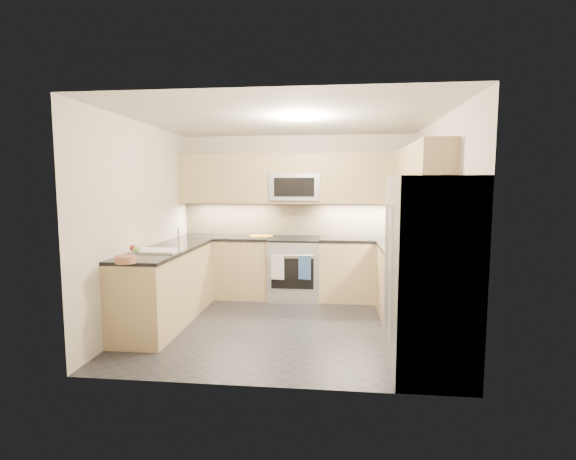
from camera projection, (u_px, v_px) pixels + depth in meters
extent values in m
cube|color=#25252A|center=(285.00, 325.00, 5.15)|extent=(3.60, 3.20, 0.00)
cube|color=beige|center=(285.00, 119.00, 4.89)|extent=(3.60, 3.20, 0.02)
cube|color=beige|center=(296.00, 216.00, 6.61)|extent=(3.60, 0.02, 2.50)
cube|color=beige|center=(263.00, 242.00, 3.44)|extent=(3.60, 0.02, 2.50)
cube|color=beige|center=(142.00, 223.00, 5.21)|extent=(0.02, 3.20, 2.50)
cube|color=beige|center=(439.00, 226.00, 4.83)|extent=(0.02, 3.20, 2.50)
cube|color=tan|center=(225.00, 267.00, 6.51)|extent=(1.42, 0.60, 0.90)
cube|color=tan|center=(366.00, 270.00, 6.28)|extent=(1.42, 0.60, 0.90)
cube|color=tan|center=(408.00, 290.00, 5.10)|extent=(0.60, 1.70, 0.90)
cube|color=tan|center=(167.00, 287.00, 5.26)|extent=(0.60, 2.00, 0.90)
cube|color=black|center=(225.00, 238.00, 6.46)|extent=(1.42, 0.63, 0.04)
cube|color=black|center=(367.00, 239.00, 6.23)|extent=(1.42, 0.63, 0.04)
cube|color=black|center=(409.00, 252.00, 5.05)|extent=(0.63, 1.70, 0.04)
cube|color=black|center=(166.00, 250.00, 5.21)|extent=(0.63, 2.00, 0.04)
cube|color=tan|center=(295.00, 179.00, 6.37)|extent=(3.60, 0.35, 0.75)
cube|color=tan|center=(420.00, 177.00, 5.06)|extent=(0.35, 1.95, 0.75)
cube|color=tan|center=(296.00, 219.00, 6.61)|extent=(3.60, 0.01, 0.51)
cube|color=tan|center=(429.00, 227.00, 5.29)|extent=(0.01, 2.30, 0.51)
cube|color=#9B9EA2|center=(294.00, 269.00, 6.37)|extent=(0.76, 0.65, 0.91)
cube|color=black|center=(294.00, 239.00, 6.32)|extent=(0.76, 0.65, 0.03)
cube|color=black|center=(292.00, 274.00, 6.04)|extent=(0.62, 0.02, 0.45)
cylinder|color=#B2B5BA|center=(292.00, 256.00, 5.99)|extent=(0.60, 0.02, 0.02)
cube|color=#96989D|center=(295.00, 187.00, 6.36)|extent=(0.76, 0.40, 0.40)
cube|color=black|center=(294.00, 187.00, 6.16)|extent=(0.60, 0.01, 0.28)
cube|color=#929699|center=(430.00, 276.00, 3.77)|extent=(0.70, 0.90, 1.80)
cylinder|color=#B2B5BA|center=(391.00, 274.00, 3.63)|extent=(0.02, 0.02, 1.20)
cylinder|color=#B2B5BA|center=(386.00, 266.00, 3.98)|extent=(0.02, 0.02, 1.20)
cube|color=white|center=(158.00, 256.00, 4.97)|extent=(0.52, 0.38, 0.16)
cylinder|color=silver|center=(178.00, 240.00, 4.92)|extent=(0.03, 0.03, 0.28)
cylinder|color=#4CB257|center=(405.00, 233.00, 6.19)|extent=(0.28, 0.28, 0.15)
cube|color=orange|center=(261.00, 236.00, 6.45)|extent=(0.38, 0.30, 0.01)
cylinder|color=#9C6948|center=(126.00, 259.00, 4.20)|extent=(0.26, 0.26, 0.07)
sphere|color=#A51D12|center=(133.00, 248.00, 4.43)|extent=(0.07, 0.07, 0.07)
sphere|color=#6BBB50|center=(136.00, 250.00, 4.34)|extent=(0.08, 0.08, 0.08)
cube|color=white|center=(278.00, 267.00, 6.01)|extent=(0.19, 0.04, 0.36)
cube|color=#2E4C7F|center=(305.00, 268.00, 5.97)|extent=(0.18, 0.06, 0.34)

